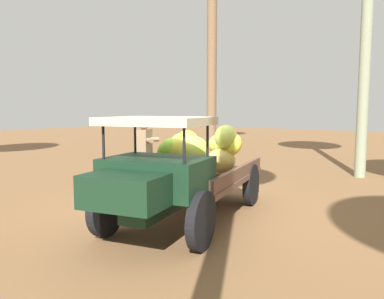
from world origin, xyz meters
name	(u,v)px	position (x,y,z in m)	size (l,w,h in m)	color
ground_plane	(190,210)	(0.00, 0.00, 0.00)	(60.00, 60.00, 0.00)	brown
truck	(184,167)	(0.64, 0.34, 0.96)	(4.65, 2.58, 1.87)	black
farmer	(145,152)	(-0.22, -1.40, 1.04)	(0.56, 0.52, 1.82)	#353D4A
loose_banana_bunch	(121,190)	(0.06, -1.89, 0.17)	(0.61, 0.36, 0.33)	gold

